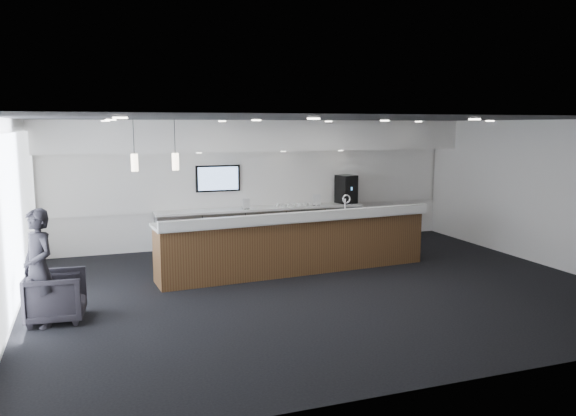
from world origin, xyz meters
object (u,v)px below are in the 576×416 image
object	(u,v)px
coffee_machine	(346,189)
lounge_guest	(39,268)
service_counter	(296,243)
armchair	(56,296)

from	to	relation	value
coffee_machine	lounge_guest	size ratio (longest dim) A/B	0.41
coffee_machine	lounge_guest	world-z (taller)	lounge_guest
coffee_machine	service_counter	bearing A→B (deg)	-144.17
service_counter	coffee_machine	world-z (taller)	coffee_machine
lounge_guest	armchair	bearing A→B (deg)	97.65
service_counter	lounge_guest	world-z (taller)	lounge_guest
coffee_machine	armchair	size ratio (longest dim) A/B	0.86
armchair	lounge_guest	distance (m)	0.55
service_counter	coffee_machine	size ratio (longest dim) A/B	7.95
service_counter	armchair	distance (m)	4.60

